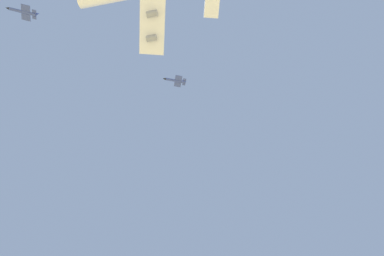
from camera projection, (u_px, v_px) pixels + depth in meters
The scene contains 2 objects.
chase_jet_left_wing at pixel (176, 81), 201.08m from camera, with size 13.92×11.47×4.00m.
chase_jet_right_wing at pixel (23, 12), 158.91m from camera, with size 13.51×12.07×4.00m.
Camera 1 is at (-18.61, 87.55, 2.37)m, focal length 29.19 mm.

